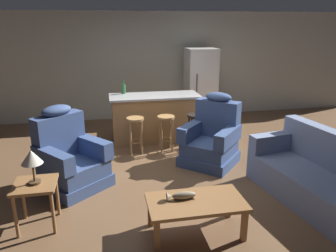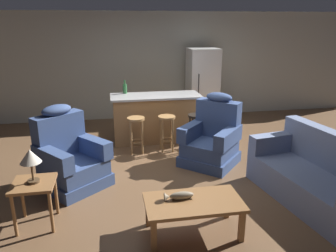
% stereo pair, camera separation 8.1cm
% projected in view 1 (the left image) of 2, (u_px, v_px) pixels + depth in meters
% --- Properties ---
extents(ground_plane, '(12.00, 12.00, 0.00)m').
position_uv_depth(ground_plane, '(168.00, 166.00, 5.57)').
color(ground_plane, brown).
extents(back_wall, '(12.00, 0.05, 2.60)m').
position_uv_depth(back_wall, '(143.00, 66.00, 8.10)').
color(back_wall, '#B2B2A3').
rests_on(back_wall, ground_plane).
extents(coffee_table, '(1.10, 0.60, 0.42)m').
position_uv_depth(coffee_table, '(196.00, 205.00, 3.70)').
color(coffee_table, olive).
rests_on(coffee_table, ground_plane).
extents(fish_figurine, '(0.34, 0.10, 0.10)m').
position_uv_depth(fish_figurine, '(181.00, 196.00, 3.70)').
color(fish_figurine, '#4C3823').
rests_on(fish_figurine, coffee_table).
extents(couch, '(1.12, 2.01, 0.94)m').
position_uv_depth(couch, '(318.00, 177.00, 4.42)').
color(couch, '#707FA3').
rests_on(couch, ground_plane).
extents(recliner_near_lamp, '(1.18, 1.18, 1.20)m').
position_uv_depth(recliner_near_lamp, '(70.00, 159.00, 4.81)').
color(recliner_near_lamp, '#384C7A').
rests_on(recliner_near_lamp, ground_plane).
extents(recliner_near_island, '(1.19, 1.19, 1.20)m').
position_uv_depth(recliner_near_island, '(212.00, 139.00, 5.62)').
color(recliner_near_island, '#384C7A').
rests_on(recliner_near_island, ground_plane).
extents(end_table, '(0.48, 0.48, 0.56)m').
position_uv_depth(end_table, '(36.00, 191.00, 3.81)').
color(end_table, olive).
rests_on(end_table, ground_plane).
extents(table_lamp, '(0.24, 0.24, 0.41)m').
position_uv_depth(table_lamp, '(32.00, 159.00, 3.69)').
color(table_lamp, '#4C3823').
rests_on(table_lamp, end_table).
extents(kitchen_island, '(1.80, 0.70, 0.95)m').
position_uv_depth(kitchen_island, '(155.00, 118.00, 6.69)').
color(kitchen_island, '#9E7042').
rests_on(kitchen_island, ground_plane).
extents(bar_stool_left, '(0.32, 0.32, 0.68)m').
position_uv_depth(bar_stool_left, '(135.00, 129.00, 6.02)').
color(bar_stool_left, '#A87A47').
rests_on(bar_stool_left, ground_plane).
extents(bar_stool_middle, '(0.32, 0.32, 0.68)m').
position_uv_depth(bar_stool_middle, '(166.00, 127.00, 6.12)').
color(bar_stool_middle, '#A87A47').
rests_on(bar_stool_middle, ground_plane).
extents(bar_stool_right, '(0.32, 0.32, 0.68)m').
position_uv_depth(bar_stool_right, '(195.00, 125.00, 6.23)').
color(bar_stool_right, black).
rests_on(bar_stool_right, ground_plane).
extents(refrigerator, '(0.70, 0.69, 1.76)m').
position_uv_depth(refrigerator, '(200.00, 85.00, 7.93)').
color(refrigerator, white).
rests_on(refrigerator, ground_plane).
extents(bottle_tall_green, '(0.08, 0.08, 0.27)m').
position_uv_depth(bottle_tall_green, '(124.00, 89.00, 6.65)').
color(bottle_tall_green, '#2D6B38').
rests_on(bottle_tall_green, kitchen_island).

